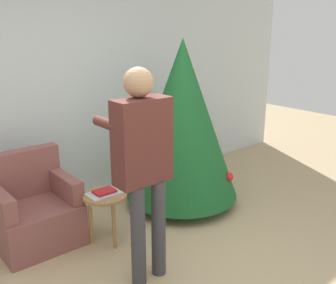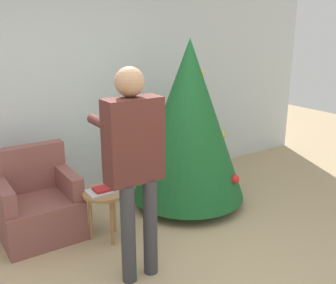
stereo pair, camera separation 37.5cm
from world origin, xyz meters
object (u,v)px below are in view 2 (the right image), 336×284
object	(u,v)px
christmas_tree	(189,120)
person_standing	(134,155)
armchair	(37,206)
side_stool	(105,199)

from	to	relation	value
christmas_tree	person_standing	world-z (taller)	christmas_tree
armchair	side_stool	xyz separation A→B (m)	(0.53, -0.46, 0.11)
christmas_tree	side_stool	bearing A→B (deg)	-169.81
armchair	side_stool	world-z (taller)	armchair
armchair	person_standing	distance (m)	1.44
christmas_tree	armchair	world-z (taller)	christmas_tree
christmas_tree	person_standing	distance (m)	1.47
armchair	person_standing	size ratio (longest dim) A/B	0.50
person_standing	christmas_tree	bearing A→B (deg)	36.36
person_standing	side_stool	world-z (taller)	person_standing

